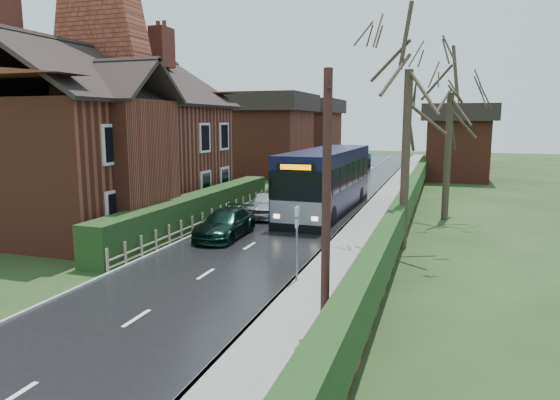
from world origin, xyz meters
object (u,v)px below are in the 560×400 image
(brick_house, at_px, (108,136))
(bus, at_px, (327,181))
(telegraph_pole, at_px, (326,201))
(bus_stop_sign, at_px, (297,233))
(car_silver, at_px, (267,204))
(car_green, at_px, (225,224))

(brick_house, height_order, bus, brick_house)
(telegraph_pole, bearing_deg, bus_stop_sign, 99.97)
(brick_house, bearing_deg, car_silver, 26.10)
(brick_house, bearing_deg, bus, 30.65)
(bus, bearing_deg, brick_house, -147.91)
(brick_house, height_order, car_green, brick_house)
(car_green, xyz_separation_m, telegraph_pole, (6.40, -8.15, 2.59))
(bus, xyz_separation_m, bus_stop_sign, (1.96, -12.71, -0.08))
(telegraph_pole, bearing_deg, car_green, 109.83)
(car_green, bearing_deg, telegraph_pole, -53.77)
(brick_house, bearing_deg, telegraph_pole, -35.84)
(bus, distance_m, car_green, 8.13)
(car_green, bearing_deg, bus_stop_sign, -49.07)
(car_silver, relative_size, car_green, 0.97)
(brick_house, relative_size, car_silver, 3.54)
(car_silver, height_order, car_green, car_silver)
(car_silver, bearing_deg, brick_house, -156.38)
(car_green, relative_size, telegraph_pole, 0.67)
(bus_stop_sign, xyz_separation_m, telegraph_pole, (1.60, -2.98, 1.54))
(bus, height_order, car_silver, bus)
(car_silver, relative_size, bus_stop_sign, 1.63)
(brick_house, xyz_separation_m, car_silver, (7.23, 3.54, -3.67))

